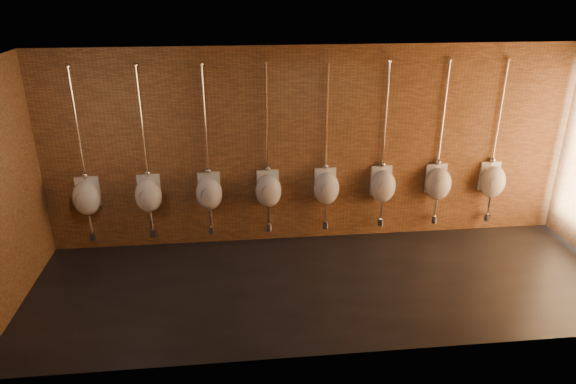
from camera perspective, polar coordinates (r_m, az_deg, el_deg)
The scene contains 10 objects.
ground at distance 7.59m, azimuth 4.43°, elevation -10.17°, with size 8.50×8.50×0.00m, color black.
room_shell at distance 6.72m, azimuth 4.94°, elevation 4.42°, with size 8.54×3.04×3.22m.
urinal_0 at distance 8.56m, azimuth -21.49°, elevation -0.55°, with size 0.45×0.39×2.72m.
urinal_1 at distance 8.35m, azimuth -15.25°, elevation -0.30°, with size 0.45×0.39×2.72m.
urinal_2 at distance 8.25m, azimuth -8.76°, elevation -0.04°, with size 0.45×0.39×2.72m.
urinal_3 at distance 8.25m, azimuth -2.20°, elevation 0.23°, with size 0.45×0.39×2.72m.
urinal_4 at distance 8.36m, azimuth 4.27°, elevation 0.50°, with size 0.45×0.39×2.72m.
urinal_5 at distance 8.57m, azimuth 10.50°, elevation 0.74°, with size 0.45×0.39×2.72m.
urinal_6 at distance 8.88m, azimuth 16.36°, elevation 0.97°, with size 0.45×0.39×2.72m.
urinal_7 at distance 9.28m, azimuth 21.77°, elevation 1.17°, with size 0.45×0.39×2.72m.
Camera 1 is at (-1.25, -6.26, 4.10)m, focal length 32.00 mm.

